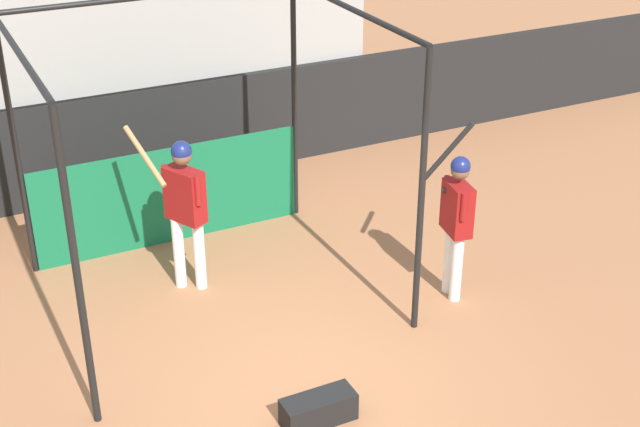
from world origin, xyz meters
TOP-DOWN VIEW (x-y plane):
  - ground_plane at (0.00, 0.00)m, footprint 60.00×60.00m
  - outfield_wall at (0.00, 5.27)m, footprint 24.00×0.12m
  - bleacher_section at (0.00, 6.94)m, footprint 7.05×3.20m
  - batting_cage at (-0.17, 3.01)m, footprint 3.54×3.12m
  - player_batter at (-0.35, 2.42)m, footprint 0.72×0.75m
  - player_waiting at (2.28, 0.91)m, footprint 0.48×0.78m
  - equipment_bag at (-0.06, -0.40)m, footprint 0.70×0.28m

SIDE VIEW (x-z plane):
  - ground_plane at x=0.00m, z-range 0.00..0.00m
  - equipment_bag at x=-0.06m, z-range 0.00..0.28m
  - outfield_wall at x=0.00m, z-range 0.00..1.47m
  - player_waiting at x=2.28m, z-range 0.04..2.05m
  - player_batter at x=-0.35m, z-range 0.14..2.10m
  - batting_cage at x=-0.17m, z-range -0.28..2.88m
  - bleacher_section at x=0.00m, z-range 0.00..3.15m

